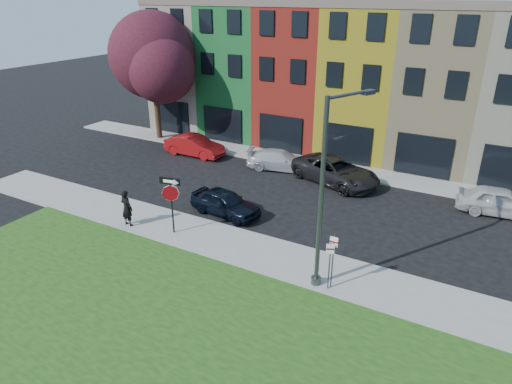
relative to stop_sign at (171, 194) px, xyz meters
The scene contains 15 objects.
ground 5.24m from the stop_sign, 32.25° to the right, with size 120.00×120.00×0.00m, color black.
sidewalk_near 6.41m from the stop_sign, ahead, with size 40.00×3.00×0.12m, color gray.
sidewalk_far 12.68m from the stop_sign, 85.27° to the left, with size 40.00×2.40×0.12m, color gray.
rowhouse_block 18.91m from the stop_sign, 85.31° to the left, with size 30.00×10.12×10.00m.
stop_sign is the anchor object (origin of this frame).
man 2.77m from the stop_sign, 168.89° to the right, with size 0.71×0.49×1.88m, color black.
sedan_near 3.61m from the stop_sign, 72.15° to the left, with size 4.18×2.09×1.37m, color black.
parked_car_red 11.93m from the stop_sign, 121.33° to the left, with size 4.49×1.61×1.47m, color maroon.
parked_car_silver 10.75m from the stop_sign, 87.20° to the left, with size 4.78×2.92×1.29m, color silver.
parked_car_dark 11.21m from the stop_sign, 65.77° to the left, with size 6.28×4.45×1.59m, color black.
parked_car_white 17.22m from the stop_sign, 36.78° to the left, with size 4.53×2.20×1.49m, color silver.
street_lamp 8.00m from the stop_sign, ahead, with size 1.26×2.43×7.60m.
parking_sign_a 8.31m from the stop_sign, ahead, with size 0.30×0.16×2.12m.
parking_sign_b 8.35m from the stop_sign, ahead, with size 0.32×0.08×2.41m.
tree_purple 16.86m from the stop_sign, 132.16° to the left, with size 7.80×6.83×9.66m.
Camera 1 is at (9.09, -12.62, 10.93)m, focal length 32.00 mm.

